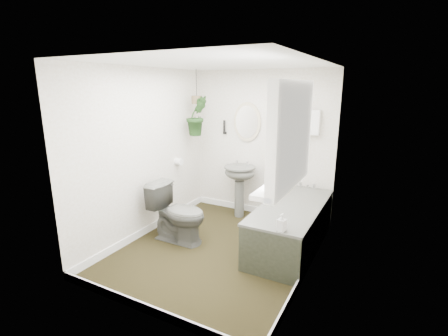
% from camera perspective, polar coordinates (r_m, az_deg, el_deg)
% --- Properties ---
extents(floor, '(2.30, 2.80, 0.02)m').
position_cam_1_polar(floor, '(4.34, -0.96, -14.13)').
color(floor, black).
rests_on(floor, ground).
extents(ceiling, '(2.30, 2.80, 0.02)m').
position_cam_1_polar(ceiling, '(3.83, -1.11, 18.08)').
color(ceiling, white).
rests_on(ceiling, ground).
extents(wall_back, '(2.30, 0.02, 2.30)m').
position_cam_1_polar(wall_back, '(5.18, 6.56, 4.10)').
color(wall_back, white).
rests_on(wall_back, ground).
extents(wall_front, '(2.30, 0.02, 2.30)m').
position_cam_1_polar(wall_front, '(2.82, -15.04, -4.90)').
color(wall_front, white).
rests_on(wall_front, ground).
extents(wall_left, '(0.02, 2.80, 2.30)m').
position_cam_1_polar(wall_left, '(4.59, -13.82, 2.47)').
color(wall_left, white).
rests_on(wall_left, ground).
extents(wall_right, '(0.02, 2.80, 2.30)m').
position_cam_1_polar(wall_right, '(3.53, 15.69, -1.12)').
color(wall_right, white).
rests_on(wall_right, ground).
extents(skirting, '(2.30, 2.80, 0.10)m').
position_cam_1_polar(skirting, '(4.31, -0.96, -13.43)').
color(skirting, white).
rests_on(skirting, floor).
extents(bathtub, '(0.72, 1.72, 0.58)m').
position_cam_1_polar(bathtub, '(4.36, 11.71, -9.95)').
color(bathtub, '#51524C').
rests_on(bathtub, floor).
extents(bath_screen, '(0.04, 0.72, 1.40)m').
position_cam_1_polar(bath_screen, '(4.61, 10.12, 4.37)').
color(bath_screen, silver).
rests_on(bath_screen, bathtub).
extents(shower_box, '(0.20, 0.10, 0.35)m').
position_cam_1_polar(shower_box, '(4.83, 15.33, 7.75)').
color(shower_box, white).
rests_on(shower_box, wall_back).
extents(oval_mirror, '(0.46, 0.03, 0.62)m').
position_cam_1_polar(oval_mirror, '(5.18, 4.06, 8.07)').
color(oval_mirror, beige).
rests_on(oval_mirror, wall_back).
extents(wall_sconce, '(0.04, 0.04, 0.22)m').
position_cam_1_polar(wall_sconce, '(5.36, 0.05, 7.23)').
color(wall_sconce, black).
rests_on(wall_sconce, wall_back).
extents(toilet_roll_holder, '(0.11, 0.11, 0.11)m').
position_cam_1_polar(toilet_roll_holder, '(5.14, -8.00, 1.12)').
color(toilet_roll_holder, white).
rests_on(toilet_roll_holder, wall_left).
extents(window_recess, '(0.08, 1.00, 0.90)m').
position_cam_1_polar(window_recess, '(2.78, 11.79, 5.61)').
color(window_recess, white).
rests_on(window_recess, wall_right).
extents(window_sill, '(0.18, 1.00, 0.04)m').
position_cam_1_polar(window_sill, '(2.89, 10.04, -2.52)').
color(window_sill, white).
rests_on(window_sill, wall_right).
extents(window_blinds, '(0.01, 0.86, 0.76)m').
position_cam_1_polar(window_blinds, '(2.79, 10.90, 5.69)').
color(window_blinds, white).
rests_on(window_blinds, wall_right).
extents(toilet, '(0.79, 0.45, 0.80)m').
position_cam_1_polar(toilet, '(4.44, -8.08, -7.81)').
color(toilet, '#51524C').
rests_on(toilet, floor).
extents(pedestal_sink, '(0.53, 0.46, 0.84)m').
position_cam_1_polar(pedestal_sink, '(5.19, 2.74, -4.14)').
color(pedestal_sink, '#51524C').
rests_on(pedestal_sink, floor).
extents(sill_plant, '(0.24, 0.21, 0.24)m').
position_cam_1_polar(sill_plant, '(3.00, 11.56, 0.84)').
color(sill_plant, black).
rests_on(sill_plant, window_sill).
extents(hanging_plant, '(0.42, 0.43, 0.61)m').
position_cam_1_polar(hanging_plant, '(5.12, -4.77, 9.12)').
color(hanging_plant, black).
rests_on(hanging_plant, ceiling).
extents(soap_bottle, '(0.10, 0.10, 0.19)m').
position_cam_1_polar(soap_bottle, '(3.48, 10.13, -9.37)').
color(soap_bottle, '#2C2425').
rests_on(soap_bottle, bathtub).
extents(hanging_pot, '(0.16, 0.16, 0.12)m').
position_cam_1_polar(hanging_pot, '(5.10, -4.83, 11.87)').
color(hanging_pot, brown).
rests_on(hanging_pot, ceiling).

